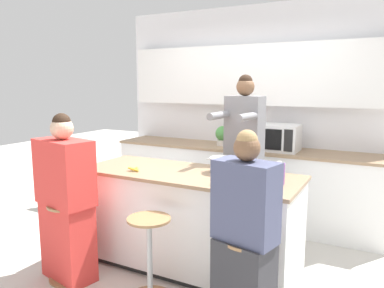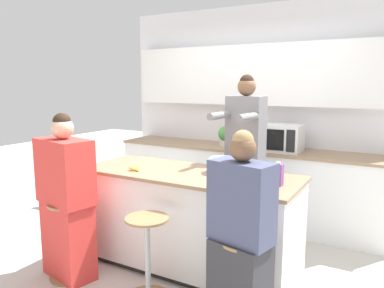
# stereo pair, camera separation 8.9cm
# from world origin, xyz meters

# --- Properties ---
(ground_plane) EXTENTS (16.00, 16.00, 0.00)m
(ground_plane) POSITION_xyz_m (0.00, 0.00, 0.00)
(ground_plane) COLOR beige
(wall_back) EXTENTS (3.66, 0.22, 2.70)m
(wall_back) POSITION_xyz_m (0.00, 1.73, 1.54)
(wall_back) COLOR white
(wall_back) RESTS_ON ground_plane
(back_counter) EXTENTS (3.40, 0.62, 0.94)m
(back_counter) POSITION_xyz_m (0.00, 1.43, 0.47)
(back_counter) COLOR white
(back_counter) RESTS_ON ground_plane
(kitchen_island) EXTENTS (2.05, 0.79, 0.92)m
(kitchen_island) POSITION_xyz_m (0.00, 0.00, 0.46)
(kitchen_island) COLOR black
(kitchen_island) RESTS_ON ground_plane
(bar_stool_leftmost) EXTENTS (0.38, 0.38, 0.69)m
(bar_stool_leftmost) POSITION_xyz_m (-0.82, -0.68, 0.35)
(bar_stool_leftmost) COLOR #997047
(bar_stool_leftmost) RESTS_ON ground_plane
(bar_stool_center) EXTENTS (0.38, 0.38, 0.69)m
(bar_stool_center) POSITION_xyz_m (0.00, -0.63, 0.35)
(bar_stool_center) COLOR #997047
(bar_stool_center) RESTS_ON ground_plane
(bar_stool_rightmost) EXTENTS (0.38, 0.38, 0.69)m
(bar_stool_rightmost) POSITION_xyz_m (0.82, -0.65, 0.35)
(bar_stool_rightmost) COLOR #997047
(bar_stool_rightmost) RESTS_ON ground_plane
(person_cooking) EXTENTS (0.41, 0.60, 1.81)m
(person_cooking) POSITION_xyz_m (0.28, 0.69, 0.91)
(person_cooking) COLOR #383842
(person_cooking) RESTS_ON ground_plane
(person_wrapped_blanket) EXTENTS (0.59, 0.39, 1.48)m
(person_wrapped_blanket) POSITION_xyz_m (-0.84, -0.68, 0.69)
(person_wrapped_blanket) COLOR red
(person_wrapped_blanket) RESTS_ON ground_plane
(person_seated_near) EXTENTS (0.45, 0.34, 1.43)m
(person_seated_near) POSITION_xyz_m (0.80, -0.68, 0.65)
(person_seated_near) COLOR #333338
(person_seated_near) RESTS_ON ground_plane
(cooking_pot) EXTENTS (0.35, 0.26, 0.14)m
(cooking_pot) POSITION_xyz_m (0.29, 0.14, 0.99)
(cooking_pot) COLOR #B7BABC
(cooking_pot) RESTS_ON kitchen_island
(fruit_bowl) EXTENTS (0.21, 0.21, 0.06)m
(fruit_bowl) POSITION_xyz_m (0.81, -0.25, 0.95)
(fruit_bowl) COLOR silver
(fruit_bowl) RESTS_ON kitchen_island
(coffee_cup_near) EXTENTS (0.12, 0.09, 0.09)m
(coffee_cup_near) POSITION_xyz_m (0.66, -0.01, 0.96)
(coffee_cup_near) COLOR #DB4C51
(coffee_cup_near) RESTS_ON kitchen_island
(coffee_cup_far) EXTENTS (0.11, 0.08, 0.08)m
(coffee_cup_far) POSITION_xyz_m (0.43, -0.26, 0.96)
(coffee_cup_far) COLOR orange
(coffee_cup_far) RESTS_ON kitchen_island
(banana_bunch) EXTENTS (0.14, 0.10, 0.05)m
(banana_bunch) POSITION_xyz_m (-0.46, -0.19, 0.94)
(banana_bunch) COLOR yellow
(banana_bunch) RESTS_ON kitchen_island
(juice_carton) EXTENTS (0.07, 0.07, 0.19)m
(juice_carton) POSITION_xyz_m (0.85, -0.04, 1.01)
(juice_carton) COLOR #7A428E
(juice_carton) RESTS_ON kitchen_island
(microwave) EXTENTS (0.54, 0.38, 0.31)m
(microwave) POSITION_xyz_m (0.42, 1.40, 1.09)
(microwave) COLOR white
(microwave) RESTS_ON back_counter
(potted_plant) EXTENTS (0.19, 0.19, 0.25)m
(potted_plant) POSITION_xyz_m (-0.27, 1.43, 1.07)
(potted_plant) COLOR beige
(potted_plant) RESTS_ON back_counter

